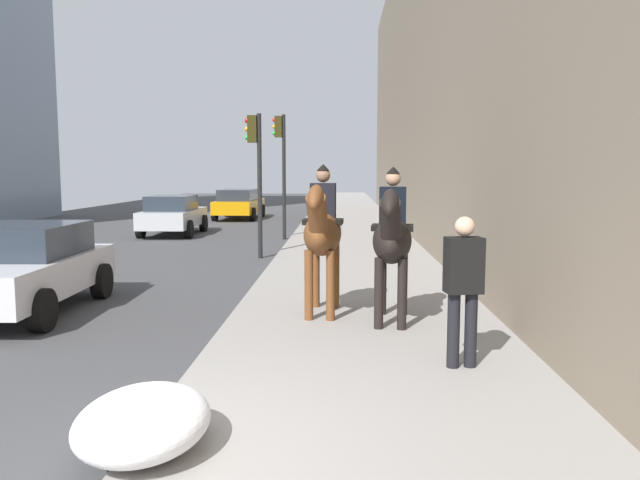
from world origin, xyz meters
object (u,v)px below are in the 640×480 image
(traffic_light_far_curb, at_px, (281,157))
(car_near_lane, at_px, (21,267))
(mounted_horse_near, at_px, (322,232))
(pedestrian_greeting, at_px, (463,281))
(car_far_lane, at_px, (239,203))
(car_mid_lane, at_px, (173,214))
(traffic_light_near_curb, at_px, (256,162))
(mounted_horse_far, at_px, (392,238))

(traffic_light_far_curb, bearing_deg, car_near_lane, 163.89)
(mounted_horse_near, distance_m, traffic_light_far_curb, 11.85)
(pedestrian_greeting, distance_m, car_far_lane, 24.00)
(car_mid_lane, relative_size, car_far_lane, 0.89)
(car_near_lane, bearing_deg, traffic_light_near_curb, 153.94)
(car_far_lane, bearing_deg, traffic_light_far_curb, -160.22)
(mounted_horse_far, xyz_separation_m, car_far_lane, (21.11, 5.67, -0.60))
(car_near_lane, xyz_separation_m, car_far_lane, (20.10, -0.29, 0.02))
(mounted_horse_far, distance_m, traffic_light_far_curb, 12.53)
(traffic_light_near_curb, bearing_deg, car_far_lane, 11.24)
(mounted_horse_far, bearing_deg, traffic_light_far_curb, -160.54)
(car_mid_lane, bearing_deg, traffic_light_far_curb, -108.89)
(car_near_lane, bearing_deg, traffic_light_far_curb, 162.46)
(car_mid_lane, height_order, traffic_light_far_curb, traffic_light_far_curb)
(traffic_light_far_curb, bearing_deg, traffic_light_near_curb, 177.20)
(car_mid_lane, xyz_separation_m, traffic_light_far_curb, (-1.33, -4.08, 2.04))
(mounted_horse_near, distance_m, mounted_horse_far, 1.13)
(mounted_horse_near, distance_m, traffic_light_near_curb, 7.38)
(traffic_light_far_curb, bearing_deg, mounted_horse_far, -167.26)
(traffic_light_near_curb, bearing_deg, mounted_horse_far, -158.45)
(pedestrian_greeting, relative_size, traffic_light_far_curb, 0.41)
(car_near_lane, xyz_separation_m, car_mid_lane, (12.47, 0.86, 0.00))
(mounted_horse_near, xyz_separation_m, car_far_lane, (20.61, 4.65, -0.64))
(mounted_horse_far, distance_m, pedestrian_greeting, 2.16)
(mounted_horse_near, height_order, pedestrian_greeting, mounted_horse_near)
(car_mid_lane, height_order, traffic_light_near_curb, traffic_light_near_curb)
(traffic_light_near_curb, height_order, traffic_light_far_curb, traffic_light_far_curb)
(car_near_lane, distance_m, traffic_light_near_curb, 7.40)
(car_near_lane, bearing_deg, car_far_lane, 177.73)
(pedestrian_greeting, height_order, traffic_light_far_curb, traffic_light_far_curb)
(mounted_horse_far, distance_m, car_far_lane, 21.86)
(mounted_horse_near, relative_size, car_near_lane, 0.58)
(car_near_lane, bearing_deg, mounted_horse_near, 82.75)
(mounted_horse_near, bearing_deg, car_far_lane, -163.17)
(mounted_horse_far, bearing_deg, car_near_lane, -92.82)
(car_near_lane, relative_size, car_far_lane, 0.87)
(car_far_lane, xyz_separation_m, traffic_light_near_curb, (-13.58, -2.70, 1.79))
(pedestrian_greeting, bearing_deg, traffic_light_far_curb, 5.47)
(pedestrian_greeting, xyz_separation_m, traffic_light_far_curb, (14.19, 3.37, 1.69))
(car_far_lane, relative_size, traffic_light_near_curb, 1.19)
(car_near_lane, distance_m, traffic_light_far_curb, 11.77)
(mounted_horse_far, height_order, car_near_lane, mounted_horse_far)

